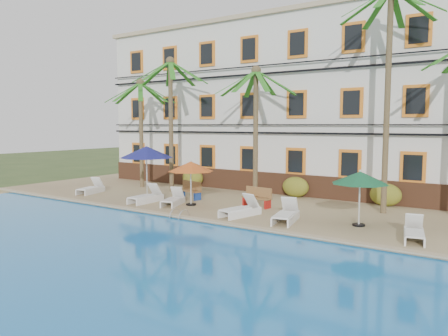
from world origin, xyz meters
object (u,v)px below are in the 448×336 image
Objects in this scene: lounger_d at (241,209)px; pool_ladder at (180,218)px; palm_d at (388,71)px; umbrella_red at (191,167)px; umbrella_blue at (146,152)px; lounger_c at (173,199)px; palm_b at (171,105)px; bench_left at (191,190)px; umbrella_green at (360,178)px; lounger_e at (286,214)px; palm_a at (141,117)px; lounger_b at (146,196)px; lounger_f at (414,232)px; palm_c at (256,113)px; lounger_a at (91,188)px; bench_right at (258,197)px.

lounger_d reaches higher than pool_ladder.
palm_d is 4.47× the size of umbrella_red.
lounger_c is (2.69, -0.97, -2.15)m from umbrella_blue.
palm_b is 8.95m from pool_ladder.
bench_left is at bearing 153.52° from lounger_d.
umbrella_blue is 1.29× the size of umbrella_red.
lounger_e is (-2.64, -0.96, -1.56)m from umbrella_green.
palm_d is 4.51× the size of umbrella_green.
lounger_b is at bearing -43.16° from palm_a.
lounger_c is at bearing 177.43° from lounger_e.
lounger_f is at bearing -13.56° from palm_a.
palm_c is at bearing 153.67° from lounger_f.
lounger_e is (3.87, -4.22, -4.22)m from palm_c.
palm_d is at bearing 40.10° from lounger_d.
lounger_e is at bearing -2.08° from lounger_a.
pool_ladder is at bearing -46.48° from palm_b.
bench_left is (-11.51, 2.31, 0.20)m from lounger_f.
lounger_a is at bearing -166.74° from palm_d.
palm_d is 7.68m from lounger_e.
bench_right is at bearing 166.51° from umbrella_green.
umbrella_red is at bearing -37.51° from palm_b.
bench_right is (-5.37, -1.84, -5.74)m from palm_d.
lounger_a is 12.53m from lounger_e.
umbrella_blue is 1.50× the size of lounger_c.
lounger_c is 1.23× the size of bench_right.
palm_a is at bearing 157.82° from lounger_d.
palm_d reaches higher than lounger_e.
lounger_d is (10.41, -0.51, 0.02)m from lounger_a.
palm_d is 5.32× the size of lounger_f.
umbrella_green is 15.25m from lounger_a.
bench_left reaches higher than lounger_f.
umbrella_blue is at bearing 178.57° from umbrella_green.
lounger_c reaches higher than pool_ladder.
umbrella_blue is 3.12m from bench_left.
umbrella_green is 9.01m from lounger_c.
umbrella_green is 5.55m from bench_right.
umbrella_blue reaches higher than bench_right.
umbrella_red reaches higher than lounger_f.
lounger_c is (1.61, 0.20, -0.03)m from lounger_b.
palm_c is 4.44× the size of bench_left.
lounger_a reaches higher than lounger_c.
bench_left is at bearing 122.94° from pool_ladder.
lounger_a is (-3.63, -0.80, -2.14)m from umbrella_blue.
bench_right is (6.60, -1.39, -4.54)m from palm_b.
bench_right is at bearing 139.39° from lounger_e.
lounger_d reaches higher than lounger_f.
bench_right is at bearing 69.51° from pool_ladder.
lounger_b is at bearing 179.43° from lounger_e.
bench_left is (-2.79, -2.00, -4.06)m from palm_c.
palm_b is 5.64m from umbrella_red.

